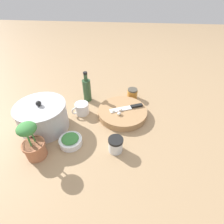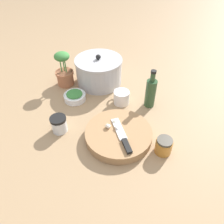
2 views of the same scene
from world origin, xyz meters
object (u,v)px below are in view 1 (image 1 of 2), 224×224
(chef_knife, at_px, (128,108))
(spice_jar, at_px, (116,145))
(coffee_mug, at_px, (82,109))
(honey_jar, at_px, (132,94))
(stock_pot, at_px, (43,117))
(garlic_cloves, at_px, (118,113))
(oil_bottle, at_px, (87,89))
(herb_bowl, at_px, (71,140))
(cutting_board, at_px, (122,112))
(potted_herb, at_px, (33,144))

(chef_knife, xyz_separation_m, spice_jar, (-0.29, 0.06, -0.01))
(coffee_mug, relative_size, honey_jar, 1.34)
(honey_jar, xyz_separation_m, stock_pot, (-0.33, 0.48, 0.04))
(garlic_cloves, height_order, spice_jar, spice_jar)
(honey_jar, xyz_separation_m, oil_bottle, (-0.05, 0.30, 0.05))
(herb_bowl, bearing_deg, honey_jar, -35.05)
(chef_knife, bearing_deg, cutting_board, 97.30)
(coffee_mug, distance_m, potted_herb, 0.36)
(stock_pot, height_order, potted_herb, potted_herb)
(stock_pot, bearing_deg, garlic_cloves, -75.40)
(herb_bowl, relative_size, potted_herb, 0.58)
(chef_knife, xyz_separation_m, coffee_mug, (-0.02, 0.28, -0.01))
(coffee_mug, xyz_separation_m, oil_bottle, (0.15, -0.01, 0.05))
(herb_bowl, bearing_deg, stock_pot, 58.38)
(chef_knife, distance_m, spice_jar, 0.29)
(garlic_cloves, bearing_deg, spice_jar, -179.69)
(garlic_cloves, relative_size, oil_bottle, 0.32)
(cutting_board, bearing_deg, spice_jar, 175.48)
(potted_herb, bearing_deg, garlic_cloves, -51.13)
(spice_jar, bearing_deg, oil_bottle, 28.14)
(garlic_cloves, relative_size, stock_pot, 0.25)
(chef_knife, bearing_deg, garlic_cloves, 113.51)
(cutting_board, relative_size, oil_bottle, 1.43)
(honey_jar, bearing_deg, potted_herb, 139.41)
(stock_pot, bearing_deg, honey_jar, -55.51)
(honey_jar, bearing_deg, oil_bottle, 98.79)
(honey_jar, bearing_deg, cutting_board, 162.86)
(honey_jar, height_order, oil_bottle, oil_bottle)
(garlic_cloves, bearing_deg, cutting_board, -30.47)
(cutting_board, bearing_deg, stock_pot, 108.62)
(spice_jar, bearing_deg, cutting_board, -4.52)
(stock_pot, bearing_deg, chef_knife, -70.54)
(garlic_cloves, height_order, stock_pot, stock_pot)
(stock_pot, bearing_deg, spice_jar, -107.45)
(cutting_board, xyz_separation_m, honey_jar, (0.19, -0.06, 0.01))
(oil_bottle, bearing_deg, cutting_board, -120.48)
(cutting_board, height_order, herb_bowl, herb_bowl)
(potted_herb, bearing_deg, spice_jar, -80.00)
(honey_jar, bearing_deg, spice_jar, 170.16)
(herb_bowl, relative_size, stock_pot, 0.44)
(cutting_board, xyz_separation_m, stock_pot, (-0.14, 0.42, 0.06))
(cutting_board, relative_size, stock_pot, 1.11)
(garlic_cloves, bearing_deg, coffee_mug, 81.09)
(cutting_board, distance_m, honey_jar, 0.20)
(stock_pot, bearing_deg, herb_bowl, -121.62)
(cutting_board, relative_size, honey_jar, 4.09)
(spice_jar, xyz_separation_m, honey_jar, (0.46, -0.08, -0.00))
(coffee_mug, xyz_separation_m, potted_herb, (-0.33, 0.14, 0.05))
(herb_bowl, height_order, potted_herb, potted_herb)
(garlic_cloves, distance_m, potted_herb, 0.47)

